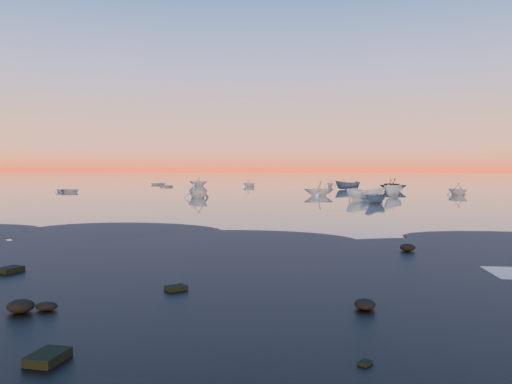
# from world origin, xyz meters

# --- Properties ---
(ground) EXTENTS (600.00, 600.00, 0.00)m
(ground) POSITION_xyz_m (0.00, 100.00, 0.00)
(ground) COLOR #6B6059
(ground) RESTS_ON ground
(mud_lobes) EXTENTS (140.00, 6.00, 0.07)m
(mud_lobes) POSITION_xyz_m (0.00, -1.00, 0.01)
(mud_lobes) COLOR black
(mud_lobes) RESTS_ON ground
(moored_fleet) EXTENTS (124.00, 58.00, 1.20)m
(moored_fleet) POSITION_xyz_m (0.00, 53.00, 0.00)
(moored_fleet) COLOR silver
(moored_fleet) RESTS_ON ground
(boat_near_center) EXTENTS (2.12, 4.35, 1.46)m
(boat_near_center) POSITION_xyz_m (14.53, 31.50, 0.00)
(boat_near_center) COLOR silver
(boat_near_center) RESTS_ON ground
(boat_near_right) EXTENTS (3.98, 3.14, 1.27)m
(boat_near_right) POSITION_xyz_m (28.20, 44.78, 0.00)
(boat_near_right) COLOR silver
(boat_near_right) RESTS_ON ground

